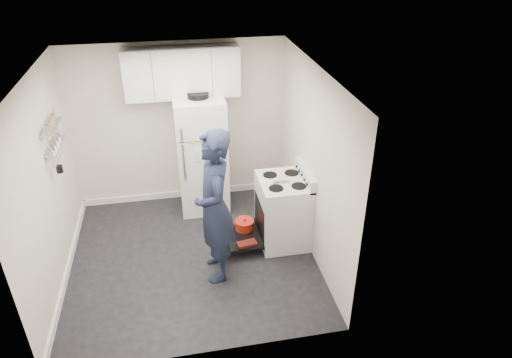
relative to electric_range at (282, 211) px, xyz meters
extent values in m
cube|color=black|center=(-1.26, -0.15, -0.47)|extent=(3.20, 3.20, 0.01)
cube|color=white|center=(-1.26, -0.15, 2.03)|extent=(3.20, 3.20, 0.01)
cube|color=beige|center=(-1.26, 1.45, 0.78)|extent=(3.20, 0.01, 2.50)
cube|color=beige|center=(-1.26, -1.75, 0.78)|extent=(3.20, 0.01, 2.50)
cube|color=beige|center=(-2.86, -0.15, 0.78)|extent=(0.01, 3.20, 2.50)
cube|color=beige|center=(0.34, -0.15, 0.78)|extent=(0.01, 3.20, 2.50)
cube|color=white|center=(-2.85, -0.15, -0.42)|extent=(0.03, 3.20, 0.10)
cube|color=white|center=(-1.26, 1.44, -0.42)|extent=(3.20, 0.03, 0.10)
cube|color=silver|center=(0.01, 0.00, -0.01)|extent=(0.65, 0.76, 0.92)
cube|color=black|center=(-0.06, 0.00, -0.07)|extent=(0.53, 0.60, 0.52)
cube|color=orange|center=(0.21, 0.00, -0.07)|extent=(0.02, 0.56, 0.46)
cylinder|color=black|center=(-0.01, 0.00, -0.25)|extent=(0.34, 0.34, 0.02)
cube|color=silver|center=(0.30, 0.00, 0.54)|extent=(0.08, 0.76, 0.18)
cube|color=silver|center=(0.01, 0.00, 0.47)|extent=(0.65, 0.76, 0.03)
cube|color=#B2B2B7|center=(-0.04, -0.05, 0.50)|extent=(0.22, 0.03, 0.01)
cube|color=black|center=(-0.59, 0.00, -0.32)|extent=(0.55, 0.70, 0.03)
cylinder|color=#B2B2B7|center=(-0.83, 0.00, -0.29)|extent=(0.02, 0.66, 0.02)
cylinder|color=#AA2314|center=(-0.51, 0.12, -0.25)|extent=(0.26, 0.26, 0.12)
cylinder|color=#AA2314|center=(-0.51, 0.12, -0.18)|extent=(0.27, 0.27, 0.02)
sphere|color=#AA2314|center=(-0.51, 0.12, -0.15)|extent=(0.04, 0.04, 0.04)
cube|color=maroon|center=(-0.54, -0.24, -0.29)|extent=(0.28, 0.17, 0.04)
cube|color=maroon|center=(-0.54, 0.25, -0.29)|extent=(0.26, 0.14, 0.04)
cube|color=silver|center=(-0.97, 1.10, 0.42)|extent=(0.72, 0.70, 1.78)
cube|color=#4C4C4C|center=(-0.97, 0.75, 0.81)|extent=(0.68, 0.01, 0.01)
cube|color=#B2B2B7|center=(-1.25, 0.73, 0.93)|extent=(0.03, 0.03, 0.20)
cube|color=#B2B2B7|center=(-1.25, 0.73, 0.51)|extent=(0.03, 0.03, 0.55)
cylinder|color=black|center=(-0.97, 1.10, 1.35)|extent=(0.30, 0.30, 0.07)
cube|color=#F39F39|center=(-1.12, 0.74, 0.81)|extent=(0.06, 0.01, 0.06)
cube|color=#BC3616|center=(-0.87, 0.74, 0.88)|extent=(0.07, 0.01, 0.07)
cube|color=silver|center=(-1.02, 0.74, 0.58)|extent=(0.12, 0.01, 0.16)
cube|color=green|center=(-0.79, 0.74, 0.43)|extent=(0.09, 0.01, 0.12)
cube|color=silver|center=(-1.16, 1.28, 1.63)|extent=(1.60, 0.33, 0.70)
cube|color=#B2B2B7|center=(-2.78, 0.35, 1.33)|extent=(0.14, 0.60, 0.02)
cube|color=#B2B2B7|center=(-2.78, 0.35, 1.08)|extent=(0.14, 0.60, 0.02)
cylinder|color=black|center=(-2.75, 0.17, 0.85)|extent=(0.08, 0.08, 0.09)
imported|color=#182037|center=(-0.96, -0.51, 0.51)|extent=(0.50, 0.73, 1.96)
camera|label=1|loc=(-1.35, -5.05, 3.46)|focal=32.00mm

